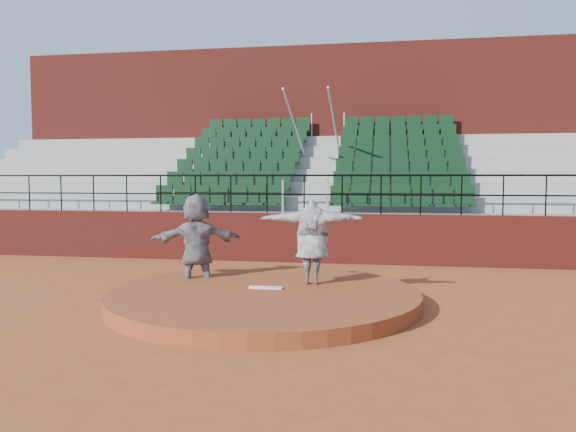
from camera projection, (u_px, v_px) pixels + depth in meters
name	position (u px, v px, depth m)	size (l,w,h in m)	color
ground	(264.00, 304.00, 9.99)	(90.00, 90.00, 0.00)	#9A4922
pitchers_mound	(264.00, 297.00, 9.98)	(5.50, 5.50, 0.25)	brown
pitching_rubber	(266.00, 288.00, 10.12)	(0.60, 0.15, 0.03)	white
boundary_wall	(304.00, 238.00, 14.86)	(24.00, 0.30, 1.30)	maroon
wall_railing	(304.00, 186.00, 14.76)	(24.04, 0.05, 1.03)	black
seating_deck	(320.00, 202.00, 18.38)	(24.00, 5.97, 4.63)	#9C9C97
press_box_facade	(332.00, 144.00, 22.13)	(24.00, 3.00, 7.10)	maroon
pitcher	(312.00, 242.00, 10.51)	(1.97, 0.53, 1.60)	black
fielder	(197.00, 242.00, 11.19)	(1.79, 0.57, 1.93)	black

